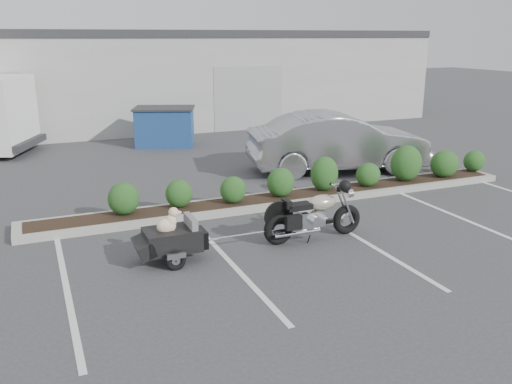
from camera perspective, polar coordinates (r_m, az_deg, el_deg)
name	(u,v)px	position (r m, az deg, el deg)	size (l,w,h in m)	color
ground	(292,238)	(10.56, 3.78, -4.89)	(90.00, 90.00, 0.00)	#38383A
planter_kerb	(288,199)	(12.82, 3.38, -0.70)	(12.00, 1.00, 0.15)	#9E9E93
building	(127,76)	(26.23, -13.38, 11.82)	(26.00, 10.00, 4.00)	#9EA099
motorcycle	(314,216)	(10.40, 6.12, -2.49)	(2.08, 0.70, 1.20)	black
pet_trailer	(171,239)	(9.47, -8.91, -4.88)	(1.65, 0.91, 0.99)	black
sedan	(338,142)	(15.77, 8.66, 5.22)	(1.79, 5.12, 1.69)	#9F9FA6
dumpster	(165,126)	(19.61, -9.58, 6.85)	(2.44, 2.05, 1.36)	navy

